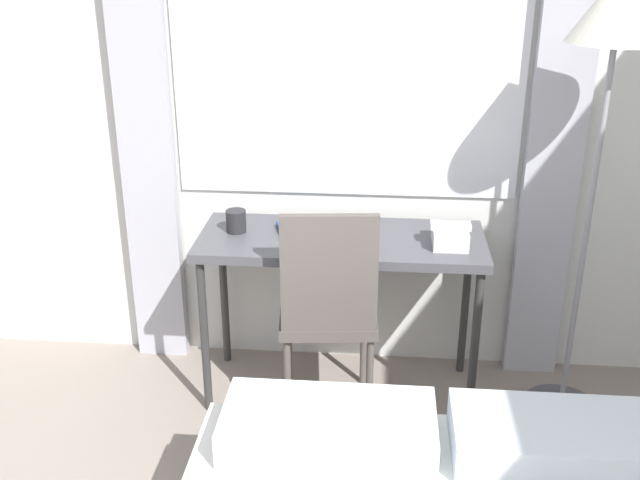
% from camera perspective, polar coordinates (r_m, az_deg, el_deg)
% --- Properties ---
extents(wall_back_with_window, '(5.22, 0.13, 2.70)m').
position_cam_1_polar(wall_back_with_window, '(3.32, -1.53, 12.04)').
color(wall_back_with_window, silver).
rests_on(wall_back_with_window, ground_plane).
extents(desk, '(1.21, 0.49, 0.76)m').
position_cam_1_polar(desk, '(3.19, 1.63, -0.94)').
color(desk, '#4C4C51').
rests_on(desk, ground_plane).
extents(desk_chair, '(0.44, 0.44, 0.97)m').
position_cam_1_polar(desk_chair, '(3.07, 0.63, -4.84)').
color(desk_chair, '#59514C').
rests_on(desk_chair, ground_plane).
extents(standing_lamp, '(0.36, 0.36, 1.86)m').
position_cam_1_polar(standing_lamp, '(2.98, 21.47, 13.42)').
color(standing_lamp, '#4C4C51').
rests_on(standing_lamp, ground_plane).
extents(telephone, '(0.16, 0.19, 0.10)m').
position_cam_1_polar(telephone, '(3.12, 9.88, 0.36)').
color(telephone, silver).
rests_on(telephone, desk).
extents(book, '(0.29, 0.23, 0.02)m').
position_cam_1_polar(book, '(3.22, -0.90, 0.92)').
color(book, navy).
rests_on(book, desk).
extents(mug, '(0.09, 0.09, 0.10)m').
position_cam_1_polar(mug, '(3.22, -6.42, 1.44)').
color(mug, '#262628').
rests_on(mug, desk).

